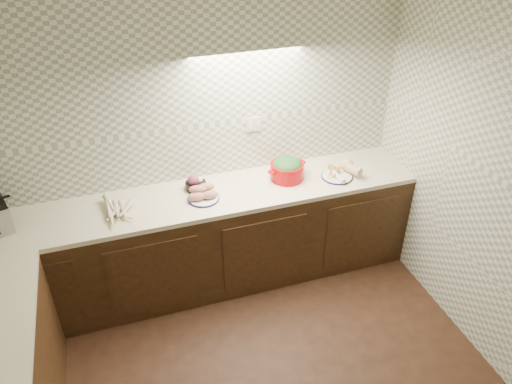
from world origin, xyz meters
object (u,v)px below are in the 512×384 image
object	(u,v)px
onion_bowl	(195,184)
dutch_oven	(287,168)
sweet_potato_plate	(203,194)
veg_plate	(341,170)
parsnip_pile	(113,210)

from	to	relation	value
onion_bowl	dutch_oven	xyz separation A→B (m)	(0.76, -0.08, 0.05)
sweet_potato_plate	dutch_oven	world-z (taller)	dutch_oven
sweet_potato_plate	onion_bowl	size ratio (longest dim) A/B	1.49
sweet_potato_plate	veg_plate	world-z (taller)	veg_plate
parsnip_pile	sweet_potato_plate	size ratio (longest dim) A/B	1.56
onion_bowl	parsnip_pile	bearing A→B (deg)	-167.83
dutch_oven	veg_plate	world-z (taller)	dutch_oven
sweet_potato_plate	veg_plate	bearing A→B (deg)	-0.34
veg_plate	onion_bowl	bearing A→B (deg)	172.35
onion_bowl	veg_plate	size ratio (longest dim) A/B	0.50
dutch_oven	veg_plate	bearing A→B (deg)	-26.95
sweet_potato_plate	veg_plate	size ratio (longest dim) A/B	0.75
dutch_oven	parsnip_pile	bearing A→B (deg)	166.62
dutch_oven	veg_plate	size ratio (longest dim) A/B	1.04
parsnip_pile	veg_plate	xyz separation A→B (m)	(1.89, -0.02, 0.01)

